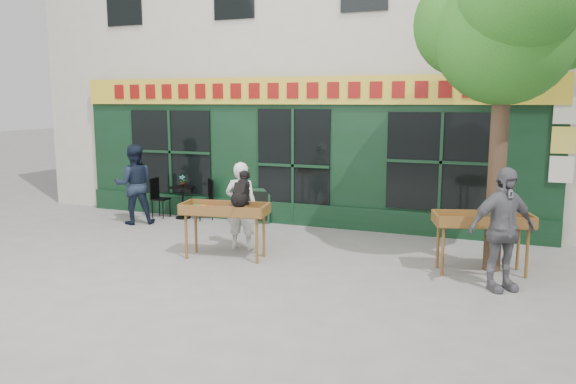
{
  "coord_description": "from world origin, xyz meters",
  "views": [
    {
      "loc": [
        4.45,
        -9.32,
        2.76
      ],
      "look_at": [
        0.59,
        0.5,
        1.06
      ],
      "focal_mm": 35.0,
      "sensor_mm": 36.0,
      "label": 1
    }
  ],
  "objects_px": {
    "book_cart_center": "(225,213)",
    "man_right": "(502,229)",
    "bistro_table": "(183,196)",
    "woman": "(241,206)",
    "book_cart_right": "(483,224)",
    "man_left": "(134,184)",
    "dog": "(241,188)"
  },
  "relations": [
    {
      "from": "dog",
      "to": "man_left",
      "type": "xyz_separation_m",
      "value": [
        -3.61,
        1.85,
        -0.38
      ]
    },
    {
      "from": "dog",
      "to": "book_cart_right",
      "type": "distance_m",
      "value": 4.03
    },
    {
      "from": "woman",
      "to": "man_right",
      "type": "relative_size",
      "value": 0.91
    },
    {
      "from": "woman",
      "to": "bistro_table",
      "type": "distance_m",
      "value": 3.29
    },
    {
      "from": "woman",
      "to": "book_cart_right",
      "type": "height_order",
      "value": "woman"
    },
    {
      "from": "dog",
      "to": "woman",
      "type": "distance_m",
      "value": 0.91
    },
    {
      "from": "woman",
      "to": "man_left",
      "type": "distance_m",
      "value": 3.46
    },
    {
      "from": "dog",
      "to": "man_right",
      "type": "distance_m",
      "value": 4.24
    },
    {
      "from": "book_cart_center",
      "to": "bistro_table",
      "type": "xyz_separation_m",
      "value": [
        -2.56,
        2.7,
        -0.28
      ]
    },
    {
      "from": "book_cart_center",
      "to": "dog",
      "type": "height_order",
      "value": "dog"
    },
    {
      "from": "book_cart_right",
      "to": "book_cart_center",
      "type": "bearing_deg",
      "value": 173.01
    },
    {
      "from": "book_cart_center",
      "to": "man_right",
      "type": "xyz_separation_m",
      "value": [
        4.58,
        -0.03,
        0.09
      ]
    },
    {
      "from": "man_right",
      "to": "bistro_table",
      "type": "distance_m",
      "value": 7.65
    },
    {
      "from": "bistro_table",
      "to": "woman",
      "type": "bearing_deg",
      "value": -38.66
    },
    {
      "from": "dog",
      "to": "man_left",
      "type": "relative_size",
      "value": 0.33
    },
    {
      "from": "woman",
      "to": "man_left",
      "type": "height_order",
      "value": "man_left"
    },
    {
      "from": "book_cart_center",
      "to": "man_right",
      "type": "height_order",
      "value": "man_right"
    },
    {
      "from": "book_cart_center",
      "to": "woman",
      "type": "height_order",
      "value": "woman"
    },
    {
      "from": "book_cart_center",
      "to": "book_cart_right",
      "type": "xyz_separation_m",
      "value": [
        4.28,
        0.72,
        0.0
      ]
    },
    {
      "from": "book_cart_center",
      "to": "book_cart_right",
      "type": "distance_m",
      "value": 4.34
    },
    {
      "from": "book_cart_center",
      "to": "man_right",
      "type": "relative_size",
      "value": 0.86
    },
    {
      "from": "book_cart_center",
      "to": "man_left",
      "type": "bearing_deg",
      "value": 142.97
    },
    {
      "from": "woman",
      "to": "bistro_table",
      "type": "xyz_separation_m",
      "value": [
        -2.56,
        2.05,
        -0.29
      ]
    },
    {
      "from": "book_cart_right",
      "to": "bistro_table",
      "type": "relative_size",
      "value": 2.12
    },
    {
      "from": "bistro_table",
      "to": "dog",
      "type": "bearing_deg",
      "value": -43.36
    },
    {
      "from": "dog",
      "to": "woman",
      "type": "height_order",
      "value": "woman"
    },
    {
      "from": "woman",
      "to": "man_left",
      "type": "bearing_deg",
      "value": -27.54
    },
    {
      "from": "man_right",
      "to": "man_left",
      "type": "distance_m",
      "value": 8.05
    },
    {
      "from": "man_left",
      "to": "book_cart_center",
      "type": "bearing_deg",
      "value": 115.55
    },
    {
      "from": "book_cart_center",
      "to": "bistro_table",
      "type": "relative_size",
      "value": 2.07
    },
    {
      "from": "dog",
      "to": "man_right",
      "type": "relative_size",
      "value": 0.33
    },
    {
      "from": "dog",
      "to": "man_left",
      "type": "height_order",
      "value": "man_left"
    }
  ]
}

